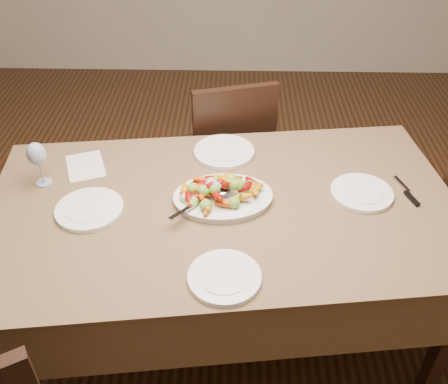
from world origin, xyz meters
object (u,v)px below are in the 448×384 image
Objects in this scene: serving_platter at (223,199)px; plate_left at (89,209)px; plate_right at (362,193)px; plate_far at (224,152)px; plate_near at (224,277)px; wine_glass at (39,163)px; dining_table at (224,271)px; chair_far at (226,151)px.

plate_left is (-0.51, -0.08, -0.00)m from serving_platter.
plate_far is (-0.56, 0.28, 0.00)m from plate_right.
serving_platter is 0.52m from plate_left.
wine_glass is (-0.76, 0.51, 0.09)m from plate_near.
plate_left is (-0.51, -0.05, 0.39)m from dining_table.
plate_left is 1.27× the size of wine_glass.
plate_left is (-0.50, -0.86, 0.29)m from chair_far.
chair_far is 0.84m from serving_platter.
plate_far reaches higher than dining_table.
dining_table is 0.65m from plate_left.
plate_near is 0.92m from wine_glass.
plate_left is 0.62m from plate_near.
dining_table is 7.10× the size of plate_left.
plate_near is (0.02, -0.75, 0.00)m from plate_far.
serving_platter is at bearing 8.50° from plate_left.
plate_near is (0.01, -0.39, 0.39)m from dining_table.
plate_left is at bearing 44.09° from chair_far.
plate_far is 1.10× the size of plate_near.
serving_platter is 0.41m from plate_near.
dining_table is 8.98× the size of wine_glass.
plate_right is (0.55, 0.08, 0.39)m from dining_table.
dining_table is 1.94× the size of chair_far.
plate_left is at bearing -140.76° from plate_far.
plate_near is at bearing -87.79° from serving_platter.
plate_far is (0.51, 0.41, 0.00)m from plate_left.
plate_far is at bearing 153.01° from plate_right.
plate_far is 0.75m from plate_near.
plate_near is (0.02, -0.41, -0.00)m from serving_platter.
chair_far is 3.53× the size of plate_far.
dining_table is at bearing 75.10° from chair_far.
plate_near is at bearing 75.37° from chair_far.
chair_far is at bearing 43.33° from wine_glass.
wine_glass is at bearing 27.56° from chair_far.
wine_glass reaches higher than plate_left.
wine_glass reaches higher than serving_platter.
plate_left is at bearing -174.01° from dining_table.
plate_right is 1.30m from wine_glass.
plate_near is 1.19× the size of wine_glass.
serving_platter reaches higher than plate_far.
plate_near is at bearing -32.38° from plate_left.
plate_right is 1.20× the size of wine_glass.
plate_near is at bearing -139.21° from plate_right.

